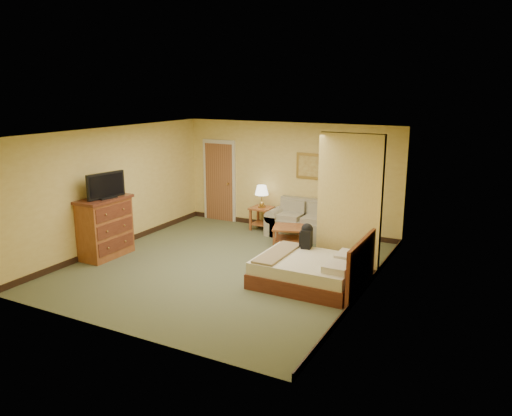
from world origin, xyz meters
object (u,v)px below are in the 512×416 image
Objects in this scene: loveseat at (304,225)px; bed at (311,271)px; coffee_table at (288,232)px; dresser at (105,227)px.

loveseat is 0.90× the size of bed.
bed reaches higher than coffee_table.
dresser is 4.35m from bed.
coffee_table is at bearing -94.71° from loveseat.
coffee_table is 3.88m from dresser.
coffee_table is 0.67× the size of dresser.
bed is at bearing -65.21° from loveseat.
loveseat is 0.76m from coffee_table.
loveseat reaches higher than coffee_table.
loveseat is at bearing 114.79° from bed.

